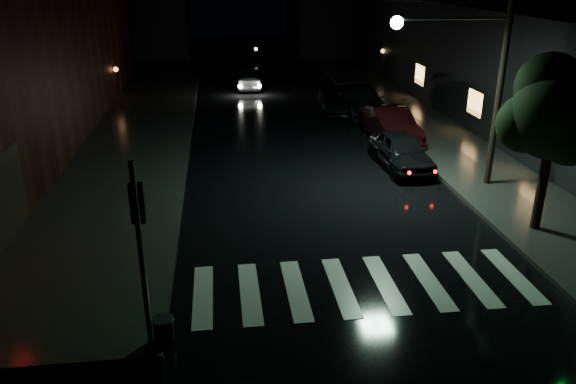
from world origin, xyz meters
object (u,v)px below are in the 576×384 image
object	(u,v)px
parked_car_a	(402,151)
parked_car_d	(341,100)
parked_car_c	(362,101)
oncoming_car	(249,79)
parked_car_b	(391,125)

from	to	relation	value
parked_car_a	parked_car_d	size ratio (longest dim) A/B	0.87
parked_car_c	oncoming_car	xyz separation A→B (m)	(-5.94, 8.16, -0.10)
parked_car_a	oncoming_car	distance (m)	18.29
oncoming_car	parked_car_a	bearing A→B (deg)	108.79
parked_car_d	oncoming_car	size ratio (longest dim) A/B	1.21
parked_car_a	parked_car_c	bearing A→B (deg)	83.97
parked_car_c	oncoming_car	distance (m)	10.10
parked_car_d	oncoming_car	xyz separation A→B (m)	(-4.90, 7.36, -0.02)
parked_car_d	parked_car_a	bearing A→B (deg)	-81.96
parked_car_a	parked_car_d	world-z (taller)	parked_car_a
parked_car_b	parked_car_d	xyz separation A→B (m)	(-1.13, 6.20, -0.11)
parked_car_d	oncoming_car	bearing A→B (deg)	129.40
parked_car_d	parked_car_b	bearing A→B (deg)	-73.90
parked_car_a	parked_car_b	xyz separation A→B (m)	(0.73, 3.95, 0.06)
parked_car_c	parked_car_d	xyz separation A→B (m)	(-1.04, 0.80, -0.09)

